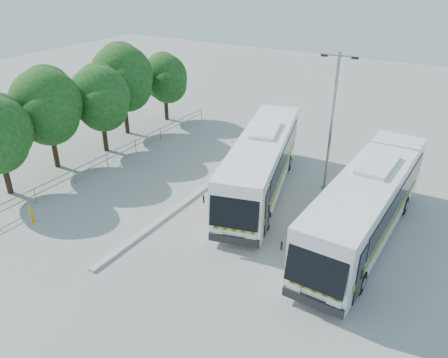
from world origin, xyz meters
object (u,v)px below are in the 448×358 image
Objects in this scene: tree_far_b at (47,104)px; bollard at (32,214)px; tree_far_c at (100,97)px; tree_far_d at (123,76)px; coach_main at (261,163)px; lamppost at (332,118)px; tree_far_e at (165,77)px; coach_adjacent at (366,204)px.

bollard is (4.71, -5.75, -4.02)m from tree_far_b.
bollard is at bearing -68.41° from tree_far_c.
tree_far_c is 0.88× the size of tree_far_d.
lamppost reaches higher than coach_main.
tree_far_b is at bearing -178.68° from coach_main.
bollard is at bearing -50.66° from tree_far_b.
tree_far_e is at bearing 81.37° from tree_far_d.
tree_far_b is at bearing -163.99° from lamppost.
tree_far_e is 0.69× the size of lamppost.
tree_far_b is at bearing -87.77° from tree_far_d.
tree_far_b reaches higher than bollard.
bollard is at bearing -148.17° from coach_main.
bollard is (-9.22, -9.83, -1.46)m from coach_main.
tree_far_b is 0.95× the size of tree_far_d.
tree_far_c is 1.10× the size of tree_far_e.
coach_main is 0.99× the size of coach_adjacent.
tree_far_b is at bearing -171.71° from coach_adjacent.
tree_far_c is 0.75× the size of lamppost.
tree_far_c is 0.48× the size of coach_main.
tree_far_e is at bearing 103.62° from bollard.
lamppost is (3.36, 2.50, 2.74)m from coach_main.
coach_main is (13.54, -8.02, -1.88)m from tree_far_e.
coach_main is at bearing -30.64° from tree_far_e.
tree_far_b is 6.36× the size of bollard.
tree_far_c is at bearing 177.39° from coach_adjacent.
tree_far_b reaches higher than coach_main.
lamppost is at bearing 9.30° from tree_far_c.
tree_far_d is at bearing 167.91° from coach_adjacent.
coach_main is at bearing 0.79° from tree_far_c.
lamppost reaches higher than coach_adjacent.
tree_far_e reaches higher than coach_adjacent.
bollard is (4.32, -17.85, -3.34)m from tree_far_e.
tree_far_e reaches higher than coach_main.
tree_far_c is at bearing 77.09° from tree_far_b.
tree_far_b is 7.61m from tree_far_d.
tree_far_e is (-0.51, 8.20, -0.37)m from tree_far_c.
tree_far_d is 17.61m from lamppost.
tree_far_e reaches higher than bollard.
tree_far_d reaches higher than coach_main.
tree_far_e is 15.85m from coach_main.
bollard is at bearing -140.40° from lamppost.
lamppost is 18.11m from bollard.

